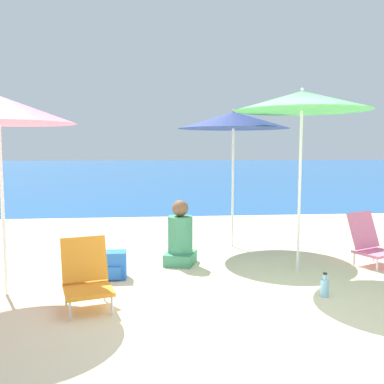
# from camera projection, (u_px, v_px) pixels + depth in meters

# --- Properties ---
(ground_plane) EXTENTS (60.00, 60.00, 0.00)m
(ground_plane) POSITION_uv_depth(u_px,v_px,m) (268.00, 319.00, 3.94)
(ground_plane) COLOR beige
(sea_water) EXTENTS (60.00, 40.00, 0.01)m
(sea_water) POSITION_uv_depth(u_px,v_px,m) (166.00, 170.00, 29.56)
(sea_water) COLOR #1E5699
(sea_water) RESTS_ON ground
(beach_umbrella_navy) EXTENTS (1.73, 1.73, 2.16)m
(beach_umbrella_navy) POSITION_uv_depth(u_px,v_px,m) (233.00, 120.00, 6.60)
(beach_umbrella_navy) COLOR white
(beach_umbrella_navy) RESTS_ON ground
(beach_umbrella_green) EXTENTS (1.67, 1.67, 2.30)m
(beach_umbrella_green) POSITION_uv_depth(u_px,v_px,m) (302.00, 101.00, 5.23)
(beach_umbrella_green) COLOR white
(beach_umbrella_green) RESTS_ON ground
(beach_chair_pink) EXTENTS (0.63, 0.66, 0.69)m
(beach_chair_pink) POSITION_uv_depth(u_px,v_px,m) (369.00, 241.00, 5.75)
(beach_chair_pink) COLOR silver
(beach_chair_pink) RESTS_ON ground
(beach_chair_orange) EXTENTS (0.59, 0.69, 0.67)m
(beach_chair_orange) POSITION_uv_depth(u_px,v_px,m) (86.00, 275.00, 4.23)
(beach_chair_orange) COLOR silver
(beach_chair_orange) RESTS_ON ground
(person_seated_near) EXTENTS (0.49, 0.53, 0.87)m
(person_seated_near) POSITION_uv_depth(u_px,v_px,m) (180.00, 238.00, 5.75)
(person_seated_near) COLOR #3F8C66
(person_seated_near) RESTS_ON ground
(backpack_blue) EXTENTS (0.34, 0.26, 0.33)m
(backpack_blue) POSITION_uv_depth(u_px,v_px,m) (112.00, 265.00, 5.14)
(backpack_blue) COLOR blue
(backpack_blue) RESTS_ON ground
(water_bottle) EXTENTS (0.09, 0.09, 0.26)m
(water_bottle) POSITION_uv_depth(u_px,v_px,m) (325.00, 287.00, 4.52)
(water_bottle) COLOR #8CCCEA
(water_bottle) RESTS_ON ground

